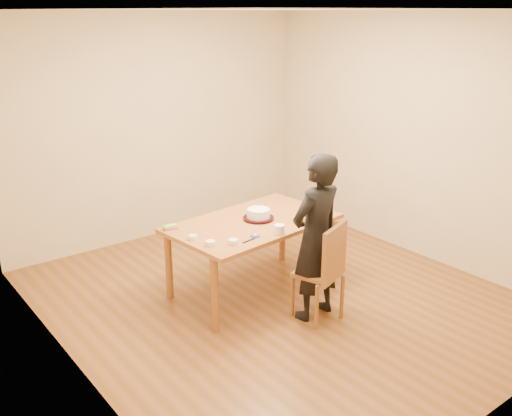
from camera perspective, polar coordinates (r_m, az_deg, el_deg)
room_shell at (r=5.49m, az=-0.05°, el=4.99°), size 4.00×4.50×2.70m
dining_table at (r=5.56m, az=-0.32°, el=-1.52°), size 1.71×1.12×0.04m
dining_chair at (r=5.22m, az=6.23°, el=-6.41°), size 0.48×0.48×0.04m
cake_plate at (r=5.60m, az=0.25°, el=-1.03°), size 0.31×0.31×0.02m
cake at (r=5.58m, az=0.25°, el=-0.56°), size 0.23×0.23×0.07m
frosting_dome at (r=5.57m, az=0.25°, el=-0.08°), size 0.23×0.23×0.03m
frosting_tub at (r=5.24m, az=2.34°, el=-2.14°), size 0.10×0.10×0.09m
frosting_lid at (r=5.18m, az=-0.09°, el=-2.81°), size 0.09×0.09×0.01m
frosting_dollop at (r=5.18m, az=-0.09°, el=-2.68°), size 0.04×0.04×0.02m
ramekin_green at (r=5.02m, az=-2.29°, el=-3.38°), size 0.09×0.09×0.04m
ramekin_yellow at (r=5.15m, az=-6.34°, el=-2.92°), size 0.08×0.08×0.04m
ramekin_multi at (r=5.00m, az=-4.58°, el=-3.52°), size 0.09×0.09×0.04m
candy_box_pink at (r=5.41m, az=-8.53°, el=-2.01°), size 0.14×0.09×0.02m
candy_box_green at (r=5.40m, az=-8.60°, el=-1.81°), size 0.13×0.07×0.02m
spatula at (r=5.08m, az=-0.75°, el=-3.29°), size 0.15×0.04×0.01m
person at (r=5.12m, az=6.01°, el=-2.96°), size 0.59×0.42×1.55m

